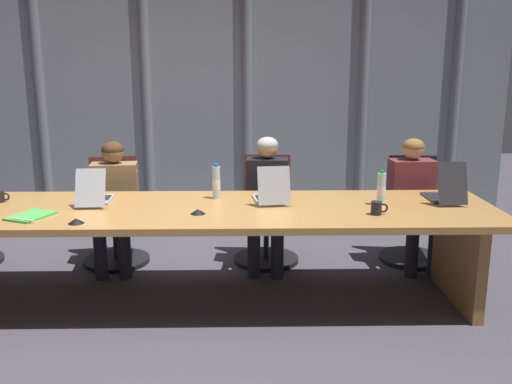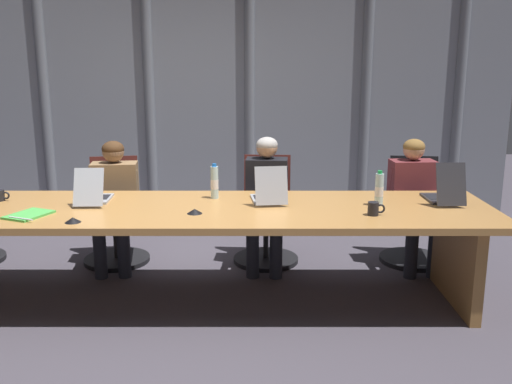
{
  "view_description": "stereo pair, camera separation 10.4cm",
  "coord_description": "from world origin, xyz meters",
  "views": [
    {
      "loc": [
        0.5,
        -4.07,
        1.8
      ],
      "look_at": [
        0.58,
        0.07,
        0.85
      ],
      "focal_mm": 39.4,
      "sensor_mm": 36.0,
      "label": 1
    },
    {
      "loc": [
        0.6,
        -4.07,
        1.8
      ],
      "look_at": [
        0.58,
        0.07,
        0.85
      ],
      "focal_mm": 39.4,
      "sensor_mm": 36.0,
      "label": 2
    }
  ],
  "objects": [
    {
      "name": "person_center",
      "position": [
        0.69,
        0.77,
        0.66
      ],
      "size": [
        0.4,
        0.56,
        1.17
      ],
      "rotation": [
        0.0,
        0.0,
        -1.64
      ],
      "color": "black",
      "rests_on": "ground_plane"
    },
    {
      "name": "water_bottle_primary",
      "position": [
        1.53,
        0.05,
        0.87
      ],
      "size": [
        0.06,
        0.06,
        0.27
      ],
      "color": "silver",
      "rests_on": "conference_table"
    },
    {
      "name": "laptop_left_mid",
      "position": [
        -0.65,
        0.16,
        0.8
      ],
      "size": [
        0.24,
        0.44,
        0.29
      ],
      "rotation": [
        0.0,
        0.0,
        1.62
      ],
      "color": "#A8ADB7",
      "rests_on": "conference_table"
    },
    {
      "name": "curtain_backdrop",
      "position": [
        -0.0,
        2.54,
        1.54
      ],
      "size": [
        7.12,
        0.17,
        3.08
      ],
      "color": "gray",
      "rests_on": "ground_plane"
    },
    {
      "name": "office_chair_left_mid",
      "position": [
        -0.7,
        0.93,
        0.36
      ],
      "size": [
        0.6,
        0.61,
        0.95
      ],
      "rotation": [
        0.0,
        0.0,
        -1.4
      ],
      "color": "#511E19",
      "rests_on": "ground_plane"
    },
    {
      "name": "conference_mic_middle",
      "position": [
        -0.64,
        -0.41,
        0.77
      ],
      "size": [
        0.11,
        0.11,
        0.03
      ],
      "primitive_type": "cone",
      "color": "black",
      "rests_on": "conference_table"
    },
    {
      "name": "laptop_center",
      "position": [
        0.7,
        0.16,
        0.81
      ],
      "size": [
        0.29,
        0.41,
        0.3
      ],
      "rotation": [
        0.0,
        0.0,
        1.69
      ],
      "color": "#A8ADB7",
      "rests_on": "conference_table"
    },
    {
      "name": "conference_table",
      "position": [
        0.0,
        0.0,
        0.62
      ],
      "size": [
        4.76,
        1.11,
        0.75
      ],
      "color": "#B77F42",
      "rests_on": "ground_plane"
    },
    {
      "name": "water_bottle_secondary",
      "position": [
        0.27,
        0.29,
        0.88
      ],
      "size": [
        0.06,
        0.06,
        0.28
      ],
      "color": "silver",
      "rests_on": "conference_table"
    },
    {
      "name": "person_right_mid",
      "position": [
        2.01,
        0.77,
        0.65
      ],
      "size": [
        0.42,
        0.56,
        1.15
      ],
      "rotation": [
        0.0,
        0.0,
        -1.51
      ],
      "color": "brown",
      "rests_on": "ground_plane"
    },
    {
      "name": "coffee_mug_near",
      "position": [
        1.44,
        -0.23,
        0.8
      ],
      "size": [
        0.12,
        0.08,
        0.1
      ],
      "color": "black",
      "rests_on": "conference_table"
    },
    {
      "name": "spiral_notepad",
      "position": [
        -1.01,
        -0.25,
        0.76
      ],
      "size": [
        0.32,
        0.37,
        0.03
      ],
      "rotation": [
        0.0,
        0.0,
        -0.41
      ],
      "color": "#4CB74C",
      "rests_on": "conference_table"
    },
    {
      "name": "office_chair_center",
      "position": [
        0.7,
        0.93,
        0.36
      ],
      "size": [
        0.6,
        0.6,
        0.97
      ],
      "rotation": [
        0.0,
        0.0,
        -1.64
      ],
      "color": "#511E19",
      "rests_on": "ground_plane"
    },
    {
      "name": "laptop_right_mid",
      "position": [
        2.05,
        0.16,
        0.81
      ],
      "size": [
        0.23,
        0.45,
        0.33
      ],
      "rotation": [
        0.0,
        0.0,
        1.59
      ],
      "color": "#2D2D33",
      "rests_on": "conference_table"
    },
    {
      "name": "office_chair_right_mid",
      "position": [
        2.06,
        0.93,
        0.36
      ],
      "size": [
        0.6,
        0.6,
        0.95
      ],
      "rotation": [
        0.0,
        0.0,
        -1.69
      ],
      "color": "black",
      "rests_on": "ground_plane"
    },
    {
      "name": "ground_plane",
      "position": [
        0.0,
        0.0,
        0.0
      ],
      "size": [
        14.25,
        14.25,
        0.0
      ],
      "primitive_type": "plane",
      "color": "#47424C"
    },
    {
      "name": "conference_mic_right_side",
      "position": [
        0.16,
        -0.18,
        0.77
      ],
      "size": [
        0.11,
        0.11,
        0.03
      ],
      "primitive_type": "cone",
      "color": "black",
      "rests_on": "conference_table"
    },
    {
      "name": "person_left_mid",
      "position": [
        -0.66,
        0.77,
        0.65
      ],
      "size": [
        0.45,
        0.57,
        1.13
      ],
      "rotation": [
        0.0,
        0.0,
        -1.47
      ],
      "color": "olive",
      "rests_on": "ground_plane"
    }
  ]
}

